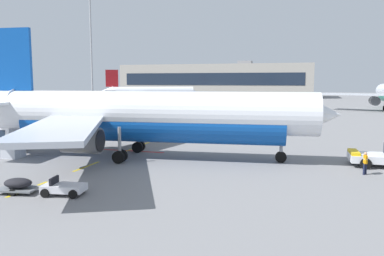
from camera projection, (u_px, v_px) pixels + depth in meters
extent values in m
plane|color=slate|center=(341.00, 136.00, 51.21)|extent=(400.00, 400.00, 0.00)
cube|color=yellow|center=(28.00, 189.00, 26.06)|extent=(0.24, 4.00, 0.01)
cube|color=yellow|center=(87.00, 166.00, 32.93)|extent=(0.24, 4.00, 0.01)
cube|color=yellow|center=(123.00, 152.00, 39.38)|extent=(0.24, 4.00, 0.01)
cube|color=yellow|center=(146.00, 143.00, 44.94)|extent=(0.24, 4.00, 0.01)
cube|color=yellow|center=(166.00, 136.00, 51.13)|extent=(0.24, 4.00, 0.01)
cube|color=yellow|center=(181.00, 130.00, 57.27)|extent=(0.24, 4.00, 0.01)
cube|color=yellow|center=(193.00, 125.00, 63.18)|extent=(0.24, 4.00, 0.01)
cube|color=yellow|center=(203.00, 122.00, 68.72)|extent=(0.24, 4.00, 0.01)
cube|color=yellow|center=(210.00, 119.00, 74.07)|extent=(0.24, 4.00, 0.01)
cube|color=yellow|center=(217.00, 116.00, 79.44)|extent=(0.24, 4.00, 0.01)
cube|color=yellow|center=(225.00, 113.00, 86.57)|extent=(0.24, 4.00, 0.01)
cube|color=yellow|center=(231.00, 111.00, 93.51)|extent=(0.24, 4.00, 0.01)
cube|color=yellow|center=(235.00, 109.00, 98.80)|extent=(0.24, 4.00, 0.01)
cube|color=yellow|center=(239.00, 108.00, 104.12)|extent=(0.24, 4.00, 0.01)
cube|color=#B21414|center=(127.00, 151.00, 40.31)|extent=(8.00, 0.40, 0.01)
cylinder|color=white|center=(150.00, 112.00, 36.09)|extent=(30.33, 6.93, 3.80)
cylinder|color=#0F479E|center=(150.00, 123.00, 36.21)|extent=(24.73, 6.05, 3.50)
cone|color=white|center=(320.00, 114.00, 33.35)|extent=(3.87, 4.07, 3.72)
cube|color=#192333|center=(307.00, 107.00, 33.46)|extent=(1.89, 3.00, 0.60)
cube|color=#0F479E|center=(10.00, 60.00, 38.04)|extent=(4.41, 0.82, 6.00)
cube|color=white|center=(26.00, 100.00, 41.79)|extent=(3.85, 6.70, 0.24)
cube|color=#B7BCC6|center=(138.00, 110.00, 45.16)|extent=(8.57, 17.65, 0.36)
cube|color=#B7BCC6|center=(64.00, 127.00, 28.57)|extent=(11.61, 17.42, 0.36)
cylinder|color=#4C4F54|center=(128.00, 125.00, 42.44)|extent=(3.40, 2.42, 2.10)
cylinder|color=black|center=(142.00, 125.00, 42.15)|extent=(0.31, 1.79, 1.79)
cylinder|color=#4C4F54|center=(82.00, 140.00, 31.70)|extent=(3.40, 2.42, 2.10)
cylinder|color=black|center=(100.00, 141.00, 31.41)|extent=(0.31, 1.79, 1.79)
cylinder|color=gray|center=(281.00, 142.00, 34.22)|extent=(0.28, 0.28, 2.67)
cylinder|color=black|center=(281.00, 157.00, 34.38)|extent=(1.01, 0.38, 0.99)
cylinder|color=gray|center=(138.00, 134.00, 39.28)|extent=(0.28, 0.28, 2.61)
cylinder|color=black|center=(140.00, 146.00, 39.78)|extent=(1.13, 0.46, 1.10)
cylinder|color=black|center=(138.00, 147.00, 39.10)|extent=(1.13, 0.46, 1.10)
cylinder|color=gray|center=(120.00, 142.00, 34.21)|extent=(0.28, 0.28, 2.61)
cylinder|color=black|center=(121.00, 156.00, 34.71)|extent=(1.13, 0.46, 1.10)
cylinder|color=black|center=(118.00, 157.00, 34.02)|extent=(1.13, 0.46, 1.10)
cube|color=yellow|center=(354.00, 152.00, 33.35)|extent=(0.83, 2.55, 0.24)
cylinder|color=black|center=(366.00, 164.00, 31.91)|extent=(0.92, 0.44, 0.90)
cylinder|color=black|center=(360.00, 157.00, 34.61)|extent=(0.92, 0.44, 0.90)
cylinder|color=silver|center=(152.00, 92.00, 120.65)|extent=(24.30, 14.57, 3.24)
cylinder|color=maroon|center=(152.00, 95.00, 120.76)|extent=(19.94, 12.17, 2.98)
cone|color=silver|center=(193.00, 92.00, 122.98)|extent=(4.10, 4.18, 3.17)
cone|color=silver|center=(107.00, 91.00, 118.16)|extent=(4.44, 4.08, 2.75)
cube|color=#192333|center=(190.00, 90.00, 122.75)|extent=(2.32, 2.78, 0.51)
cube|color=maroon|center=(112.00, 78.00, 117.98)|extent=(3.48, 1.98, 5.11)
cube|color=silver|center=(110.00, 90.00, 120.96)|extent=(4.91, 6.10, 0.20)
cube|color=silver|center=(110.00, 90.00, 115.63)|extent=(4.91, 6.10, 0.20)
cube|color=#B7BCC6|center=(139.00, 93.00, 127.15)|extent=(6.02, 14.91, 0.31)
cube|color=#B7BCC6|center=(142.00, 94.00, 113.02)|extent=(13.31, 12.95, 0.31)
cylinder|color=#4C4F54|center=(140.00, 97.00, 124.78)|extent=(3.24, 2.84, 1.79)
cylinder|color=black|center=(144.00, 97.00, 125.03)|extent=(0.78, 1.40, 1.52)
cylinder|color=#4C4F54|center=(141.00, 98.00, 115.64)|extent=(3.24, 2.84, 1.79)
cylinder|color=black|center=(146.00, 98.00, 115.88)|extent=(0.78, 1.40, 1.52)
cylinder|color=gray|center=(184.00, 99.00, 122.75)|extent=(0.24, 0.24, 2.27)
cylinder|color=black|center=(184.00, 102.00, 122.89)|extent=(0.86, 0.60, 0.84)
cylinder|color=gray|center=(146.00, 98.00, 122.75)|extent=(0.24, 0.24, 2.22)
cylinder|color=black|center=(146.00, 102.00, 123.18)|extent=(0.97, 0.69, 0.94)
cylinder|color=black|center=(146.00, 102.00, 122.60)|extent=(0.97, 0.69, 0.94)
cylinder|color=gray|center=(147.00, 99.00, 118.43)|extent=(0.24, 0.24, 2.22)
cylinder|color=black|center=(147.00, 103.00, 118.86)|extent=(0.97, 0.69, 0.94)
cylinder|color=black|center=(147.00, 103.00, 118.27)|extent=(0.97, 0.69, 0.94)
cone|color=silver|center=(383.00, 91.00, 109.47)|extent=(3.90, 3.68, 3.79)
cube|color=#192333|center=(384.00, 88.00, 108.36)|extent=(2.95, 1.72, 0.61)
cube|color=#B7BCC6|center=(361.00, 94.00, 93.13)|extent=(17.97, 9.86, 0.37)
cylinder|color=#4C4F54|center=(374.00, 101.00, 92.39)|extent=(2.24, 3.32, 2.14)
cylinder|color=black|center=(373.00, 100.00, 93.95)|extent=(1.82, 0.18, 1.82)
cylinder|color=black|center=(384.00, 108.00, 94.03)|extent=(0.39, 1.13, 1.12)
cylinder|color=black|center=(17.00, 144.00, 41.53)|extent=(1.03, 0.41, 1.00)
cube|color=black|center=(3.00, 127.00, 54.49)|extent=(3.33, 7.26, 0.60)
cube|color=#194799|center=(8.00, 117.00, 55.21)|extent=(3.03, 5.04, 2.10)
cylinder|color=black|center=(22.00, 128.00, 56.05)|extent=(0.41, 0.99, 0.96)
cylinder|color=black|center=(10.00, 127.00, 57.03)|extent=(0.41, 0.99, 0.96)
cube|color=black|center=(67.00, 120.00, 64.06)|extent=(7.40, 4.54, 0.60)
cube|color=maroon|center=(52.00, 115.00, 63.87)|extent=(3.00, 2.95, 1.10)
cube|color=#192333|center=(45.00, 114.00, 63.81)|extent=(0.68, 1.84, 0.64)
cube|color=maroon|center=(73.00, 112.00, 63.94)|extent=(5.28, 3.81, 2.10)
cylinder|color=black|center=(51.00, 123.00, 62.81)|extent=(1.00, 0.58, 0.96)
cylinder|color=black|center=(55.00, 121.00, 65.19)|extent=(1.00, 0.58, 0.96)
cylinder|color=black|center=(79.00, 122.00, 63.00)|extent=(1.00, 0.58, 0.96)
cylinder|color=black|center=(83.00, 121.00, 65.38)|extent=(1.00, 0.58, 0.96)
cube|color=silver|center=(64.00, 188.00, 24.67)|extent=(2.79, 1.79, 0.44)
cube|color=black|center=(54.00, 181.00, 24.71)|extent=(0.29, 1.12, 0.56)
cylinder|color=black|center=(82.00, 188.00, 25.26)|extent=(0.58, 0.27, 0.56)
cylinder|color=black|center=(73.00, 194.00, 23.89)|extent=(0.58, 0.27, 0.56)
cylinder|color=black|center=(56.00, 187.00, 25.50)|extent=(0.58, 0.27, 0.56)
cylinder|color=black|center=(45.00, 193.00, 24.12)|extent=(0.58, 0.27, 0.56)
cube|color=slate|center=(18.00, 189.00, 25.10)|extent=(2.61, 1.86, 0.12)
ellipsoid|color=black|center=(18.00, 183.00, 25.05)|extent=(1.99, 1.47, 0.64)
cylinder|color=black|center=(24.00, 187.00, 25.77)|extent=(0.46, 0.21, 0.44)
cylinder|color=black|center=(12.00, 193.00, 24.44)|extent=(0.46, 0.21, 0.44)
cylinder|color=#191E38|center=(366.00, 169.00, 30.12)|extent=(0.16, 0.16, 0.87)
cylinder|color=#191E38|center=(364.00, 169.00, 29.98)|extent=(0.16, 0.16, 0.87)
cube|color=orange|center=(365.00, 159.00, 29.95)|extent=(0.26, 0.52, 0.65)
cube|color=silver|center=(365.00, 159.00, 29.95)|extent=(0.27, 0.53, 0.06)
sphere|color=tan|center=(366.00, 154.00, 29.90)|extent=(0.23, 0.23, 0.23)
cylinder|color=orange|center=(365.00, 158.00, 30.24)|extent=(0.09, 0.09, 0.58)
cylinder|color=orange|center=(366.00, 160.00, 29.67)|extent=(0.09, 0.09, 0.58)
cube|color=#B7BCC6|center=(13.00, 149.00, 36.56)|extent=(1.64, 1.60, 1.60)
cube|color=silver|center=(13.00, 149.00, 36.56)|extent=(1.62, 0.08, 1.36)
cylinder|color=slate|center=(93.00, 113.00, 83.94)|extent=(0.70, 0.70, 0.60)
cylinder|color=#9EA0A5|center=(91.00, 47.00, 82.27)|extent=(0.36, 0.36, 28.28)
cube|color=#9E998E|center=(217.00, 81.00, 177.65)|extent=(83.80, 26.59, 14.15)
cube|color=#192333|center=(210.00, 79.00, 164.86)|extent=(77.09, 0.12, 5.09)
cube|color=gray|center=(245.00, 63.00, 173.15)|extent=(6.00, 5.00, 1.60)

